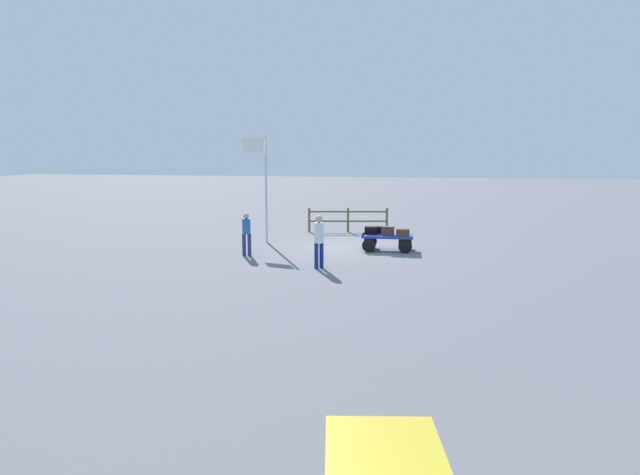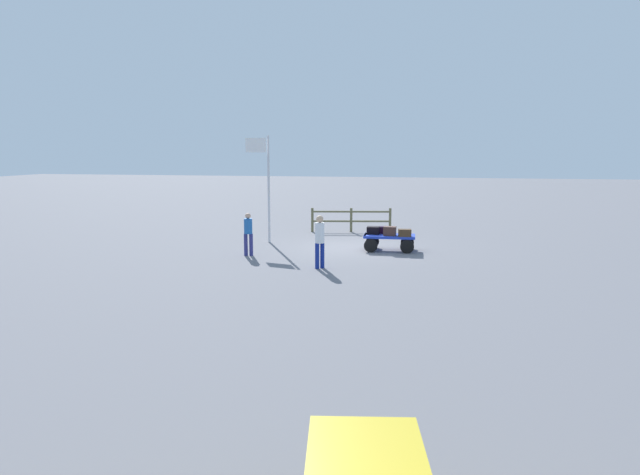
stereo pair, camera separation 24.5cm
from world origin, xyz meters
name	(u,v)px [view 2 (the right image)]	position (x,y,z in m)	size (l,w,h in m)	color
ground_plane	(353,248)	(0.00, 0.00, 0.00)	(120.00, 120.00, 0.00)	slate
luggage_cart	(389,239)	(-1.48, 0.36, 0.45)	(2.02, 1.20, 0.63)	blue
suitcase_olive	(405,233)	(-2.11, 0.67, 0.77)	(0.52, 0.35, 0.28)	#432F1E
suitcase_maroon	(373,230)	(-0.85, 0.26, 0.77)	(0.49, 0.39, 0.30)	black
suitcase_dark	(378,230)	(-1.02, 0.04, 0.76)	(0.61, 0.38, 0.27)	black
suitcase_grey	(390,231)	(-1.52, 0.53, 0.80)	(0.49, 0.38, 0.35)	#432A25
worker_lead	(320,238)	(0.52, 4.20, 1.03)	(0.43, 0.43, 1.78)	navy
worker_trailing	(248,232)	(3.59, 2.47, 0.91)	(0.36, 0.36, 1.60)	navy
flagpole	(265,177)	(3.86, -0.67, 2.79)	(1.08, 0.26, 4.53)	silver
wooden_fence	(351,218)	(0.71, -4.41, 0.66)	(3.81, 0.78, 1.16)	brown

